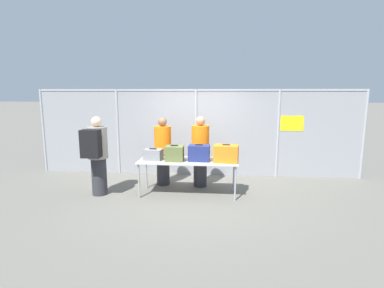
% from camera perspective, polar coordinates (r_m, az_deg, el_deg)
% --- Properties ---
extents(ground_plane, '(120.00, 120.00, 0.00)m').
position_cam_1_polar(ground_plane, '(6.81, -0.39, -9.73)').
color(ground_plane, '#605E56').
extents(fence_section, '(8.87, 0.07, 2.36)m').
position_cam_1_polar(fence_section, '(8.20, 0.88, 2.52)').
color(fence_section, '#9EA0A5').
rests_on(fence_section, ground_plane).
extents(inspection_table, '(2.19, 0.79, 0.78)m').
position_cam_1_polar(inspection_table, '(6.68, -0.77, -3.56)').
color(inspection_table, '#B2B2AD').
rests_on(inspection_table, ground_plane).
extents(suitcase_grey, '(0.43, 0.35, 0.26)m').
position_cam_1_polar(suitcase_grey, '(6.76, -7.41, -1.99)').
color(suitcase_grey, slate).
rests_on(suitcase_grey, inspection_table).
extents(suitcase_olive, '(0.40, 0.35, 0.36)m').
position_cam_1_polar(suitcase_olive, '(6.60, -3.35, -1.80)').
color(suitcase_olive, '#566033').
rests_on(suitcase_olive, inspection_table).
extents(suitcase_navy, '(0.47, 0.32, 0.37)m').
position_cam_1_polar(suitcase_navy, '(6.59, 1.35, -1.74)').
color(suitcase_navy, navy).
rests_on(suitcase_navy, inspection_table).
extents(suitcase_orange, '(0.56, 0.42, 0.39)m').
position_cam_1_polar(suitcase_orange, '(6.51, 6.51, -1.84)').
color(suitcase_orange, orange).
rests_on(suitcase_orange, inspection_table).
extents(traveler_hooded, '(0.44, 0.68, 1.76)m').
position_cam_1_polar(traveler_hooded, '(6.88, -17.68, -1.62)').
color(traveler_hooded, '#2D2D33').
rests_on(traveler_hooded, ground_plane).
extents(security_worker_near, '(0.43, 0.43, 1.72)m').
position_cam_1_polar(security_worker_near, '(7.23, 1.59, -1.27)').
color(security_worker_near, '#2D2D33').
rests_on(security_worker_near, ground_plane).
extents(security_worker_far, '(0.42, 0.42, 1.68)m').
position_cam_1_polar(security_worker_far, '(7.40, -5.57, -1.21)').
color(security_worker_far, '#2D2D33').
rests_on(security_worker_far, ground_plane).
extents(utility_trailer, '(3.83, 2.03, 0.63)m').
position_cam_1_polar(utility_trailer, '(10.57, 9.98, -0.61)').
color(utility_trailer, '#B2B2B7').
rests_on(utility_trailer, ground_plane).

